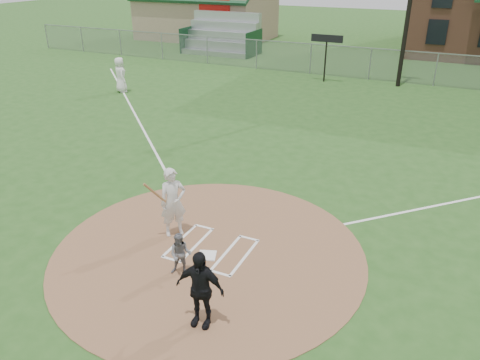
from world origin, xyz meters
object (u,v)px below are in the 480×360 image
at_px(home_plate, 207,255).
at_px(umpire, 200,289).
at_px(batter_at_plate, 173,202).
at_px(ondeck_player, 120,75).
at_px(catcher, 181,254).

distance_m(home_plate, umpire, 2.67).
xyz_separation_m(home_plate, batter_at_plate, (-1.38, 0.61, 1.00)).
bearing_deg(batter_at_plate, home_plate, -23.79).
bearing_deg(home_plate, ondeck_player, 134.79).
bearing_deg(catcher, home_plate, 56.72).
bearing_deg(batter_at_plate, ondeck_player, 132.90).
distance_m(catcher, batter_at_plate, 1.98).
distance_m(ondeck_player, batter_at_plate, 16.71).
relative_size(catcher, batter_at_plate, 0.56).
distance_m(home_plate, ondeck_player, 18.13).
xyz_separation_m(home_plate, ondeck_player, (-12.76, 12.85, 0.97)).
bearing_deg(umpire, batter_at_plate, 124.03).
distance_m(umpire, batter_at_plate, 3.80).
relative_size(home_plate, catcher, 0.41).
height_order(umpire, ondeck_player, ondeck_player).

